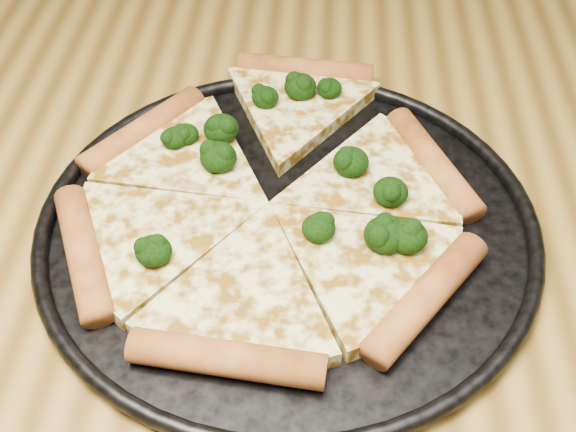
{
  "coord_description": "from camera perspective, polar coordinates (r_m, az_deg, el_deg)",
  "views": [
    {
      "loc": [
        0.08,
        -0.4,
        1.19
      ],
      "look_at": [
        0.05,
        0.02,
        0.77
      ],
      "focal_mm": 46.05,
      "sensor_mm": 36.0,
      "label": 1
    }
  ],
  "objects": [
    {
      "name": "pizza_pan",
      "position": [
        0.6,
        0.0,
        -0.54
      ],
      "size": [
        0.41,
        0.41,
        0.02
      ],
      "color": "black",
      "rests_on": "dining_table"
    },
    {
      "name": "pizza",
      "position": [
        0.61,
        -1.36,
        1.38
      ],
      "size": [
        0.36,
        0.39,
        0.03
      ],
      "rotation": [
        0.0,
        0.0,
        -0.11
      ],
      "color": "#E4DF8B",
      "rests_on": "pizza_pan"
    },
    {
      "name": "dining_table",
      "position": [
        0.67,
        -4.46,
        -7.49
      ],
      "size": [
        1.2,
        0.9,
        0.75
      ],
      "color": "olive",
      "rests_on": "ground"
    },
    {
      "name": "broccoli_florets",
      "position": [
        0.62,
        0.83,
        3.66
      ],
      "size": [
        0.23,
        0.25,
        0.02
      ],
      "color": "black",
      "rests_on": "pizza"
    }
  ]
}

